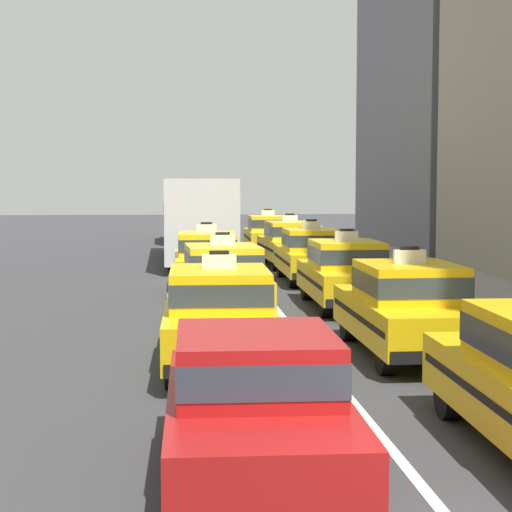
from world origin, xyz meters
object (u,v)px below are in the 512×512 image
at_px(bus_left_fifth, 196,215).
at_px(box_truck_left_sixth, 189,208).
at_px(taxi_left_second, 219,315).
at_px(taxi_right_sixth, 268,233).
at_px(taxi_left_fourth, 206,260).
at_px(taxi_right_fourth, 311,254).
at_px(taxi_right_second, 407,307).
at_px(taxi_right_fifth, 289,243).
at_px(sedan_left_nearest, 255,403).
at_px(taxi_left_third, 222,279).
at_px(taxi_right_third, 345,272).

distance_m(bus_left_fifth, box_truck_left_sixth, 11.39).
relative_size(taxi_left_second, taxi_right_sixth, 1.00).
relative_size(taxi_left_fourth, box_truck_left_sixth, 0.65).
height_order(box_truck_left_sixth, taxi_right_fourth, box_truck_left_sixth).
height_order(taxi_right_second, taxi_right_fifth, same).
distance_m(taxi_left_second, taxi_right_fifth, 17.67).
distance_m(taxi_right_second, taxi_right_fifth, 16.67).
bearing_deg(taxi_right_fourth, taxi_right_second, -90.49).
bearing_deg(bus_left_fifth, taxi_left_fourth, -89.64).
bearing_deg(sedan_left_nearest, taxi_left_third, 88.58).
bearing_deg(taxi_left_third, taxi_left_fourth, 91.96).
relative_size(taxi_left_second, taxi_left_fourth, 1.01).
xyz_separation_m(taxi_left_second, taxi_right_sixth, (3.32, 23.30, 0.00)).
xyz_separation_m(taxi_left_fourth, taxi_right_second, (3.20, -9.87, 0.00)).
bearing_deg(box_truck_left_sixth, sedan_left_nearest, -89.92).
bearing_deg(taxi_right_third, taxi_right_fifth, 89.81).
distance_m(taxi_left_fourth, taxi_right_fifth, 7.57).
relative_size(bus_left_fifth, taxi_right_fourth, 2.45).
height_order(bus_left_fifth, box_truck_left_sixth, box_truck_left_sixth).
bearing_deg(taxi_right_second, taxi_left_fourth, 107.97).
xyz_separation_m(sedan_left_nearest, bus_left_fifth, (0.04, 25.36, 0.97)).
distance_m(taxi_left_third, box_truck_left_sixth, 25.71).
xyz_separation_m(taxi_left_second, taxi_left_third, (0.35, 5.39, 0.00)).
relative_size(box_truck_left_sixth, taxi_right_fourth, 1.53).
relative_size(taxi_left_second, taxi_right_second, 1.01).
distance_m(taxi_left_fourth, taxi_right_second, 10.37).
relative_size(bus_left_fifth, taxi_right_sixth, 2.45).
bearing_deg(taxi_right_third, box_truck_left_sixth, 97.96).
bearing_deg(box_truck_left_sixth, bus_left_fifth, -89.54).
bearing_deg(taxi_right_fifth, sedan_left_nearest, -98.43).
height_order(taxi_left_third, taxi_right_second, same).
relative_size(taxi_right_fourth, taxi_right_fifth, 0.99).
xyz_separation_m(taxi_right_second, taxi_right_sixth, (-0.05, 22.65, 0.00)).
distance_m(sedan_left_nearest, taxi_right_second, 7.13).
height_order(taxi_left_third, taxi_left_fourth, same).
bearing_deg(box_truck_left_sixth, taxi_right_sixth, -67.00).
height_order(taxi_left_third, box_truck_left_sixth, box_truck_left_sixth).
bearing_deg(taxi_right_third, bus_left_fifth, 104.29).
height_order(taxi_left_second, bus_left_fifth, bus_left_fifth).
relative_size(taxi_left_third, taxi_right_sixth, 1.01).
bearing_deg(taxi_right_fourth, taxi_right_fifth, 89.89).
bearing_deg(taxi_right_fourth, taxi_left_second, -105.87).
bearing_deg(taxi_right_second, taxi_left_second, -169.07).
bearing_deg(sedan_left_nearest, taxi_left_fourth, 89.65).
height_order(box_truck_left_sixth, taxi_right_sixth, box_truck_left_sixth).
height_order(bus_left_fifth, taxi_right_second, bus_left_fifth).
distance_m(box_truck_left_sixth, taxi_right_fifth, 14.21).
bearing_deg(taxi_left_second, taxi_right_third, 62.47).
relative_size(bus_left_fifth, box_truck_left_sixth, 1.60).
xyz_separation_m(bus_left_fifth, box_truck_left_sixth, (-0.09, 11.39, -0.04)).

